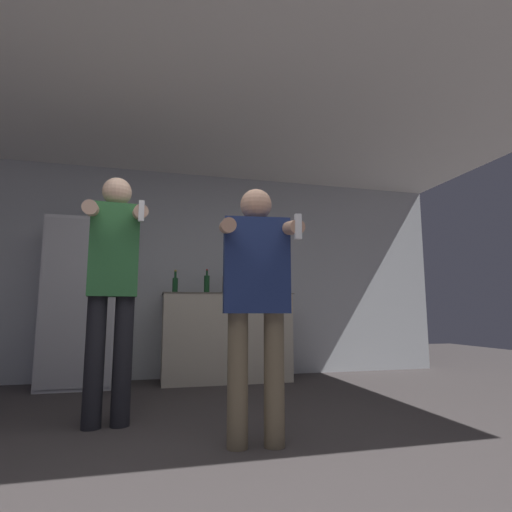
{
  "coord_description": "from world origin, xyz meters",
  "views": [
    {
      "loc": [
        -0.3,
        -1.8,
        0.78
      ],
      "look_at": [
        0.3,
        0.59,
        1.13
      ],
      "focal_mm": 28.0,
      "sensor_mm": 36.0,
      "label": 1
    }
  ],
  "objects_px": {
    "bottle_dark_rum": "(207,284)",
    "person_woman_foreground": "(256,289)",
    "bottle_short_whiskey": "(265,285)",
    "person_man_side": "(113,278)",
    "bottle_tall_gin": "(175,284)",
    "bottle_brown_liquor": "(280,284)",
    "bottle_green_wine": "(225,284)",
    "refrigerator": "(82,302)"
  },
  "relations": [
    {
      "from": "bottle_dark_rum",
      "to": "person_woman_foreground",
      "type": "height_order",
      "value": "person_woman_foreground"
    },
    {
      "from": "bottle_dark_rum",
      "to": "bottle_short_whiskey",
      "type": "relative_size",
      "value": 0.98
    },
    {
      "from": "person_woman_foreground",
      "to": "person_man_side",
      "type": "relative_size",
      "value": 0.88
    },
    {
      "from": "bottle_dark_rum",
      "to": "person_man_side",
      "type": "xyz_separation_m",
      "value": [
        -0.88,
        -1.59,
        -0.08
      ]
    },
    {
      "from": "bottle_tall_gin",
      "to": "bottle_brown_liquor",
      "type": "distance_m",
      "value": 1.25
    },
    {
      "from": "bottle_dark_rum",
      "to": "bottle_green_wine",
      "type": "xyz_separation_m",
      "value": [
        0.22,
        0.0,
        0.01
      ]
    },
    {
      "from": "refrigerator",
      "to": "person_woman_foreground",
      "type": "xyz_separation_m",
      "value": [
        1.37,
        -2.32,
        0.03
      ]
    },
    {
      "from": "person_man_side",
      "to": "refrigerator",
      "type": "bearing_deg",
      "value": 105.53
    },
    {
      "from": "bottle_tall_gin",
      "to": "bottle_green_wine",
      "type": "bearing_deg",
      "value": 0.0
    },
    {
      "from": "bottle_short_whiskey",
      "to": "person_man_side",
      "type": "bearing_deg",
      "value": -134.68
    },
    {
      "from": "bottle_short_whiskey",
      "to": "bottle_brown_liquor",
      "type": "distance_m",
      "value": 0.19
    },
    {
      "from": "bottle_short_whiskey",
      "to": "person_woman_foreground",
      "type": "height_order",
      "value": "person_woman_foreground"
    },
    {
      "from": "bottle_short_whiskey",
      "to": "person_woman_foreground",
      "type": "bearing_deg",
      "value": -106.74
    },
    {
      "from": "bottle_short_whiskey",
      "to": "bottle_brown_liquor",
      "type": "xyz_separation_m",
      "value": [
        0.19,
        -0.0,
        0.01
      ]
    },
    {
      "from": "bottle_brown_liquor",
      "to": "person_man_side",
      "type": "distance_m",
      "value": 2.38
    },
    {
      "from": "refrigerator",
      "to": "bottle_tall_gin",
      "type": "xyz_separation_m",
      "value": [
        0.98,
        -0.08,
        0.21
      ]
    },
    {
      "from": "person_woman_foreground",
      "to": "bottle_tall_gin",
      "type": "bearing_deg",
      "value": 99.73
    },
    {
      "from": "bottle_tall_gin",
      "to": "bottle_dark_rum",
      "type": "distance_m",
      "value": 0.36
    },
    {
      "from": "bottle_tall_gin",
      "to": "bottle_short_whiskey",
      "type": "xyz_separation_m",
      "value": [
        1.06,
        0.0,
        0.0
      ]
    },
    {
      "from": "bottle_green_wine",
      "to": "bottle_brown_liquor",
      "type": "distance_m",
      "value": 0.68
    },
    {
      "from": "bottle_dark_rum",
      "to": "person_woman_foreground",
      "type": "relative_size",
      "value": 0.18
    },
    {
      "from": "bottle_tall_gin",
      "to": "person_man_side",
      "type": "distance_m",
      "value": 1.68
    },
    {
      "from": "bottle_brown_liquor",
      "to": "person_woman_foreground",
      "type": "height_order",
      "value": "person_woman_foreground"
    },
    {
      "from": "refrigerator",
      "to": "bottle_brown_liquor",
      "type": "height_order",
      "value": "refrigerator"
    },
    {
      "from": "person_man_side",
      "to": "bottle_short_whiskey",
      "type": "bearing_deg",
      "value": 45.32
    },
    {
      "from": "bottle_green_wine",
      "to": "bottle_brown_liquor",
      "type": "height_order",
      "value": "bottle_brown_liquor"
    },
    {
      "from": "refrigerator",
      "to": "bottle_green_wine",
      "type": "distance_m",
      "value": 1.58
    },
    {
      "from": "bottle_green_wine",
      "to": "person_man_side",
      "type": "xyz_separation_m",
      "value": [
        -1.09,
        -1.59,
        -0.09
      ]
    },
    {
      "from": "bottle_tall_gin",
      "to": "bottle_dark_rum",
      "type": "height_order",
      "value": "bottle_dark_rum"
    },
    {
      "from": "refrigerator",
      "to": "bottle_dark_rum",
      "type": "distance_m",
      "value": 1.36
    },
    {
      "from": "bottle_dark_rum",
      "to": "bottle_green_wine",
      "type": "relative_size",
      "value": 0.97
    },
    {
      "from": "refrigerator",
      "to": "bottle_short_whiskey",
      "type": "distance_m",
      "value": 2.05
    },
    {
      "from": "refrigerator",
      "to": "person_woman_foreground",
      "type": "height_order",
      "value": "refrigerator"
    },
    {
      "from": "refrigerator",
      "to": "bottle_short_whiskey",
      "type": "bearing_deg",
      "value": -2.21
    },
    {
      "from": "refrigerator",
      "to": "bottle_short_whiskey",
      "type": "height_order",
      "value": "refrigerator"
    },
    {
      "from": "bottle_short_whiskey",
      "to": "person_woman_foreground",
      "type": "relative_size",
      "value": 0.18
    },
    {
      "from": "bottle_green_wine",
      "to": "person_man_side",
      "type": "height_order",
      "value": "person_man_side"
    },
    {
      "from": "refrigerator",
      "to": "person_man_side",
      "type": "height_order",
      "value": "refrigerator"
    },
    {
      "from": "bottle_green_wine",
      "to": "person_man_side",
      "type": "relative_size",
      "value": 0.16
    },
    {
      "from": "bottle_green_wine",
      "to": "bottle_short_whiskey",
      "type": "relative_size",
      "value": 1.0
    },
    {
      "from": "bottle_short_whiskey",
      "to": "person_man_side",
      "type": "distance_m",
      "value": 2.24
    },
    {
      "from": "bottle_green_wine",
      "to": "bottle_short_whiskey",
      "type": "distance_m",
      "value": 0.48
    }
  ]
}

